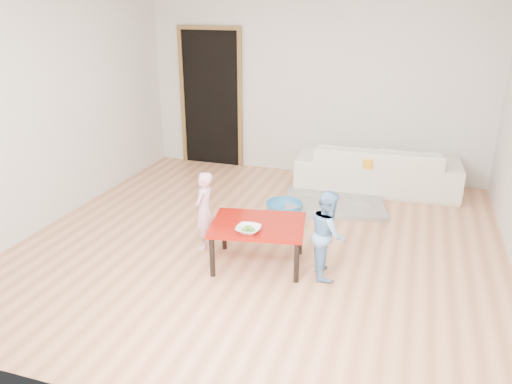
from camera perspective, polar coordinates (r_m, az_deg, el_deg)
The scene contains 13 objects.
floor at distance 5.44m, azimuth 0.66°, elevation -5.69°, with size 5.00×5.00×0.01m, color #B9764F.
back_wall at distance 7.37m, azimuth 6.67°, elevation 11.93°, with size 5.00×0.02×2.60m, color silver.
left_wall at distance 6.20m, azimuth -22.21°, elevation 8.84°, with size 0.02×5.00×2.60m, color silver.
doorway at distance 7.87m, azimuth -5.11°, elevation 10.53°, with size 1.02×0.08×2.11m, color brown, non-canonical shape.
sofa at distance 7.03m, azimuth 13.67°, elevation 2.78°, with size 2.17×0.85×0.63m, color white.
cushion at distance 6.81m, azimuth 11.84°, elevation 3.78°, with size 0.47×0.42×0.13m, color #FCA51C.
red_table at distance 4.90m, azimuth 0.24°, elevation -5.95°, with size 0.89×0.67×0.44m, color maroon, non-canonical shape.
bowl at distance 4.61m, azimuth -0.88°, elevation -4.31°, with size 0.23×0.23×0.06m, color white.
broccoli at distance 4.60m, azimuth -0.88°, elevation -4.31°, with size 0.12×0.12×0.06m, color #2D5919, non-canonical shape.
child_pink at distance 5.18m, azimuth -5.95°, elevation -2.14°, with size 0.30×0.20×0.83m, color pink.
child_blue at distance 4.69m, azimuth 8.23°, elevation -4.75°, with size 0.41×0.32×0.85m, color #5685C8.
basin at distance 6.13m, azimuth 3.21°, elevation -1.81°, with size 0.44×0.44×0.14m, color teal.
blanket at distance 6.47m, azimuth 8.91°, elevation -1.15°, with size 1.23×1.02×0.06m, color #A19B8E, non-canonical shape.
Camera 1 is at (1.45, -4.64, 2.44)m, focal length 35.00 mm.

